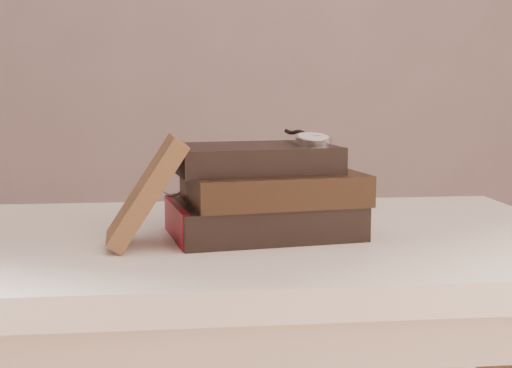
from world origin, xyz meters
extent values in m
cube|color=white|center=(0.00, 0.35, 0.73)|extent=(1.00, 0.60, 0.04)
cube|color=white|center=(0.00, 0.35, 0.67)|extent=(0.88, 0.49, 0.08)
cube|color=black|center=(0.02, 0.33, 0.77)|extent=(0.29, 0.22, 0.05)
cube|color=beige|center=(0.03, 0.33, 0.77)|extent=(0.28, 0.20, 0.04)
cube|color=gold|center=(-0.11, 0.34, 0.77)|extent=(0.01, 0.01, 0.05)
cube|color=maroon|center=(-0.10, 0.31, 0.77)|extent=(0.04, 0.17, 0.05)
cube|color=black|center=(0.04, 0.33, 0.82)|extent=(0.27, 0.20, 0.04)
cube|color=beige|center=(0.04, 0.33, 0.82)|extent=(0.26, 0.19, 0.03)
cube|color=gold|center=(-0.09, 0.33, 0.82)|extent=(0.01, 0.01, 0.04)
cube|color=black|center=(0.01, 0.34, 0.86)|extent=(0.25, 0.19, 0.04)
cube|color=beige|center=(0.01, 0.34, 0.86)|extent=(0.24, 0.18, 0.03)
cube|color=gold|center=(-0.10, 0.35, 0.86)|extent=(0.01, 0.01, 0.04)
cube|color=#472E1B|center=(-0.14, 0.27, 0.83)|extent=(0.12, 0.11, 0.15)
cylinder|color=silver|center=(0.09, 0.33, 0.89)|extent=(0.06, 0.06, 0.02)
cylinder|color=white|center=(0.09, 0.33, 0.89)|extent=(0.05, 0.05, 0.01)
torus|color=silver|center=(0.09, 0.33, 0.89)|extent=(0.06, 0.06, 0.01)
cylinder|color=silver|center=(0.09, 0.36, 0.89)|extent=(0.01, 0.01, 0.01)
cube|color=black|center=(0.09, 0.33, 0.89)|extent=(0.00, 0.02, 0.00)
cube|color=black|center=(0.10, 0.33, 0.89)|extent=(0.01, 0.00, 0.00)
sphere|color=black|center=(0.09, 0.37, 0.89)|extent=(0.01, 0.01, 0.01)
sphere|color=black|center=(0.09, 0.38, 0.90)|extent=(0.01, 0.01, 0.01)
sphere|color=black|center=(0.09, 0.39, 0.90)|extent=(0.01, 0.01, 0.01)
sphere|color=black|center=(0.08, 0.40, 0.90)|extent=(0.01, 0.01, 0.01)
sphere|color=black|center=(0.08, 0.41, 0.89)|extent=(0.01, 0.01, 0.01)
sphere|color=black|center=(0.08, 0.42, 0.89)|extent=(0.01, 0.01, 0.01)
sphere|color=black|center=(0.08, 0.43, 0.89)|extent=(0.01, 0.01, 0.01)
sphere|color=black|center=(0.08, 0.44, 0.89)|extent=(0.01, 0.01, 0.01)
sphere|color=black|center=(0.08, 0.45, 0.89)|extent=(0.01, 0.01, 0.01)
torus|color=silver|center=(-0.11, 0.40, 0.83)|extent=(0.05, 0.02, 0.05)
torus|color=silver|center=(-0.05, 0.40, 0.83)|extent=(0.05, 0.02, 0.05)
cylinder|color=silver|center=(-0.08, 0.40, 0.83)|extent=(0.02, 0.01, 0.00)
cylinder|color=silver|center=(-0.14, 0.45, 0.82)|extent=(0.02, 0.12, 0.03)
cylinder|color=silver|center=(-0.04, 0.47, 0.82)|extent=(0.02, 0.12, 0.03)
camera|label=1|loc=(-0.10, -0.69, 0.97)|focal=50.19mm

